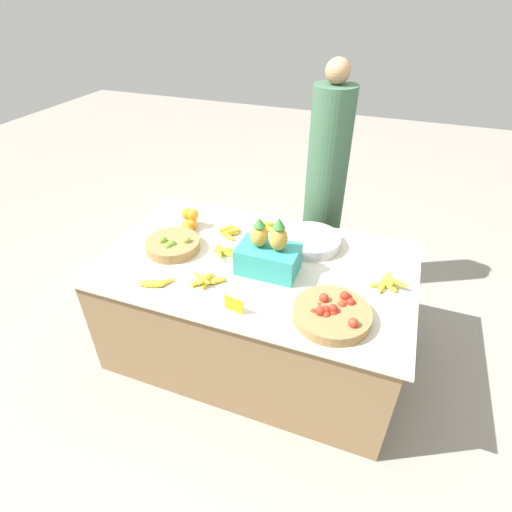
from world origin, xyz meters
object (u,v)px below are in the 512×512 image
metal_bowl (311,241)px  produce_crate (268,254)px  tomato_basket (332,313)px  vendor_person (324,195)px  lime_bowl (173,245)px  price_sign (234,305)px

metal_bowl → produce_crate: bearing=-116.1°
tomato_basket → vendor_person: vendor_person is taller
lime_bowl → metal_bowl: lime_bowl is taller
metal_bowl → produce_crate: (-0.17, -0.35, 0.08)m
metal_bowl → price_sign: bearing=-106.7°
lime_bowl → tomato_basket: size_ratio=0.86×
vendor_person → lime_bowl: bearing=-129.6°
price_sign → tomato_basket: bearing=22.6°
lime_bowl → produce_crate: (0.63, 0.00, 0.08)m
tomato_basket → lime_bowl: bearing=166.1°
metal_bowl → tomato_basket: bearing=-67.0°
metal_bowl → price_sign: size_ratio=3.40×
lime_bowl → price_sign: bearing=-33.6°
produce_crate → lime_bowl: bearing=-179.7°
lime_bowl → metal_bowl: bearing=23.5°
tomato_basket → price_sign: tomato_basket is taller
vendor_person → tomato_basket: bearing=-75.6°
lime_bowl → price_sign: lime_bowl is taller
tomato_basket → produce_crate: size_ratio=1.08×
lime_bowl → price_sign: size_ratio=3.08×
tomato_basket → metal_bowl: bearing=113.0°
tomato_basket → price_sign: bearing=-165.6°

